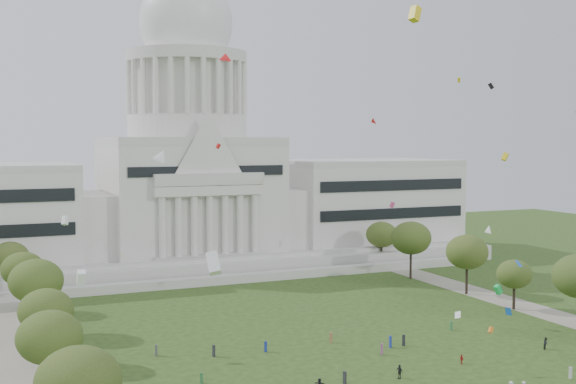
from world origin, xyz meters
TOP-DOWN VIEW (x-y plane):
  - capitol at (0.00, 113.59)m, footprint 160.00×64.50m
  - path_left at (-48.00, 30.00)m, footprint 8.00×160.00m
  - path_right at (48.00, 30.00)m, footprint 8.00×160.00m
  - row_tree_l_1 at (-44.07, -2.96)m, footprint 8.86×8.86m
  - row_tree_l_2 at (-45.04, 17.30)m, footprint 8.42×8.42m
  - row_tree_l_3 at (-44.09, 33.92)m, footprint 8.12×8.12m
  - row_tree_r_3 at (44.40, 34.48)m, footprint 7.01×7.01m
  - row_tree_l_4 at (-44.08, 52.42)m, footprint 9.29×9.29m
  - row_tree_r_4 at (44.76, 50.04)m, footprint 9.19×9.19m
  - row_tree_l_5 at (-45.22, 71.01)m, footprint 8.33×8.33m
  - row_tree_r_5 at (43.49, 70.19)m, footprint 9.82×9.82m
  - row_tree_l_6 at (-46.87, 89.14)m, footprint 8.19×8.19m
  - row_tree_r_6 at (45.96, 88.13)m, footprint 8.42×8.42m
  - person_2 at (30.29, 10.56)m, footprint 1.12×0.95m
  - person_4 at (0.96, 7.68)m, footprint 0.93×1.31m
  - person_5 at (-11.48, 7.80)m, footprint 1.53×1.52m
  - person_10 at (13.14, 9.65)m, footprint 0.48×0.87m
  - distant_crowd at (-11.66, 13.27)m, footprint 62.56×37.29m
  - kite_swarm at (1.80, 6.07)m, footprint 85.32×105.23m

SIDE VIEW (x-z plane):
  - path_left at x=-48.00m, z-range 0.00..0.04m
  - path_right at x=48.00m, z-range 0.00..0.04m
  - person_10 at x=13.14m, z-range 0.00..1.48m
  - person_5 at x=-11.48m, z-range 0.00..1.66m
  - distant_crowd at x=-11.66m, z-range -0.09..1.81m
  - person_2 at x=30.29m, z-range 0.00..1.97m
  - person_4 at x=0.96m, z-range 0.00..2.02m
  - row_tree_r_3 at x=44.40m, z-range 2.09..12.07m
  - row_tree_l_3 at x=-44.09m, z-range 2.43..13.98m
  - row_tree_l_6 at x=-46.87m, z-range 2.45..14.09m
  - row_tree_l_5 at x=-45.22m, z-range 2.49..14.34m
  - row_tree_r_6 at x=45.96m, z-range 2.52..14.49m
  - row_tree_l_2 at x=-45.04m, z-range 2.52..14.49m
  - row_tree_l_1 at x=-44.07m, z-range 2.65..15.25m
  - row_tree_r_4 at x=44.76m, z-range 2.76..15.82m
  - row_tree_l_4 at x=-44.08m, z-range 2.79..16.00m
  - row_tree_r_5 at x=43.49m, z-range 2.95..16.91m
  - capitol at x=0.00m, z-range -23.35..67.95m
  - kite_swarm at x=1.80m, z-range -3.08..61.28m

